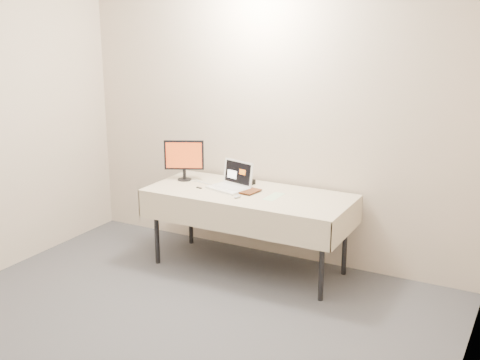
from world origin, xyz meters
The scene contains 9 objects.
back_wall centered at (0.00, 2.50, 1.35)m, with size 4.00×0.10×2.70m, color beige.
table centered at (0.00, 2.05, 0.68)m, with size 1.86×0.81×0.74m.
laptop centered at (-0.20, 2.10, 0.80)m, with size 0.41×0.36×0.25m.
monitor centered at (-0.74, 2.12, 0.97)m, with size 0.35×0.19×0.39m.
book centered at (-0.07, 2.06, 0.84)m, with size 0.15×0.02×0.20m, color brown.
alarm_clock centered at (-0.13, 2.30, 0.76)m, with size 0.12×0.06×0.05m.
clicker centered at (-0.02, 1.86, 0.75)m, with size 0.05×0.10×0.02m, color #B9B9BC.
paper_form centered at (0.25, 2.04, 0.74)m, with size 0.10×0.26×0.00m, color #BEE7B8.
usb_dongle centered at (-0.47, 1.95, 0.74)m, with size 0.06×0.02×0.01m, color black.
Camera 1 is at (2.36, -2.56, 2.29)m, focal length 45.00 mm.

